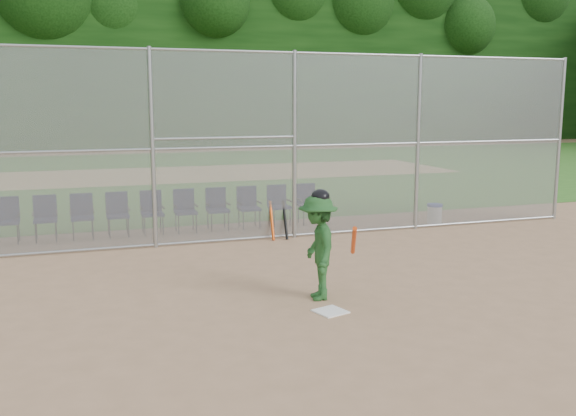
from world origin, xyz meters
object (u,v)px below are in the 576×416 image
object	(u,v)px
chair_0	(7,221)
batter_at_plate	(318,246)
home_plate	(330,311)
water_cooler	(435,213)

from	to	relation	value
chair_0	batter_at_plate	bearing A→B (deg)	-49.89
home_plate	batter_at_plate	xyz separation A→B (m)	(0.06, 0.65, 0.80)
home_plate	water_cooler	xyz separation A→B (m)	(4.97, 5.36, 0.23)
home_plate	batter_at_plate	world-z (taller)	batter_at_plate
home_plate	water_cooler	size ratio (longest dim) A/B	0.85
home_plate	water_cooler	distance (m)	7.31
water_cooler	chair_0	size ratio (longest dim) A/B	0.49
home_plate	water_cooler	world-z (taller)	water_cooler
batter_at_plate	water_cooler	xyz separation A→B (m)	(4.91, 4.71, -0.57)
batter_at_plate	water_cooler	world-z (taller)	batter_at_plate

